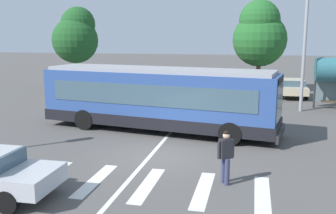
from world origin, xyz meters
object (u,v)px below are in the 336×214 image
at_px(parked_car_white, 185,84).
at_px(parked_car_charcoal, 255,85).
at_px(city_transit_bus, 158,99).
at_px(parked_car_silver, 125,81).
at_px(parked_car_red, 219,84).
at_px(pedestrian_crossing_street, 226,154).
at_px(parked_car_teal, 153,83).
at_px(twin_arm_street_lamp, 306,23).
at_px(background_tree_right, 260,34).
at_px(parked_car_champagne, 292,87).
at_px(background_tree_left, 76,36).

height_order(parked_car_white, parked_car_charcoal, same).
relative_size(city_transit_bus, parked_car_silver, 2.59).
relative_size(city_transit_bus, parked_car_red, 2.59).
height_order(pedestrian_crossing_street, parked_car_silver, pedestrian_crossing_street).
bearing_deg(parked_car_charcoal, parked_car_teal, -177.89).
bearing_deg(parked_car_teal, city_transit_bus, -73.98).
distance_m(parked_car_silver, twin_arm_street_lamp, 15.66).
bearing_deg(background_tree_right, parked_car_white, -160.98).
relative_size(parked_car_white, background_tree_right, 0.62).
xyz_separation_m(pedestrian_crossing_street, parked_car_teal, (-7.34, 18.69, -0.20)).
bearing_deg(background_tree_right, pedestrian_crossing_street, -92.98).
bearing_deg(pedestrian_crossing_street, parked_car_red, 95.80).
bearing_deg(parked_car_champagne, parked_car_red, 176.85).
distance_m(city_transit_bus, background_tree_right, 15.60).
bearing_deg(parked_car_champagne, parked_car_teal, 179.25).
relative_size(parked_car_red, background_tree_right, 0.62).
height_order(parked_car_charcoal, parked_car_champagne, same).
height_order(parked_car_teal, background_tree_right, background_tree_right).
bearing_deg(city_transit_bus, twin_arm_street_lamp, 42.17).
relative_size(parked_car_teal, background_tree_left, 0.66).
xyz_separation_m(pedestrian_crossing_street, background_tree_right, (1.08, 20.66, 3.73)).
xyz_separation_m(parked_car_teal, twin_arm_street_lamp, (10.98, -5.85, 4.52)).
xyz_separation_m(parked_car_white, twin_arm_street_lamp, (8.27, -5.85, 4.52)).
height_order(parked_car_red, parked_car_champagne, same).
height_order(parked_car_teal, parked_car_charcoal, same).
distance_m(parked_car_champagne, background_tree_left, 18.09).
distance_m(pedestrian_crossing_street, parked_car_red, 18.95).
bearing_deg(parked_car_charcoal, parked_car_white, -176.91).
xyz_separation_m(parked_car_white, background_tree_left, (-9.42, 0.09, 3.81)).
bearing_deg(city_transit_bus, parked_car_champagne, 59.23).
relative_size(pedestrian_crossing_street, twin_arm_street_lamp, 0.20).
bearing_deg(parked_car_red, parked_car_charcoal, 2.90).
bearing_deg(parked_car_champagne, twin_arm_street_lamp, -89.94).
relative_size(city_transit_bus, parked_car_charcoal, 2.57).
relative_size(pedestrian_crossing_street, background_tree_left, 0.25).
bearing_deg(pedestrian_crossing_street, background_tree_left, 126.78).
distance_m(parked_car_teal, twin_arm_street_lamp, 13.24).
distance_m(pedestrian_crossing_street, parked_car_charcoal, 19.01).
relative_size(parked_car_charcoal, parked_car_champagne, 1.02).
xyz_separation_m(pedestrian_crossing_street, parked_car_silver, (-9.93, 19.20, -0.20)).
bearing_deg(background_tree_right, parked_car_red, -148.85).
relative_size(parked_car_champagne, background_tree_right, 0.61).
relative_size(city_transit_bus, parked_car_teal, 2.57).
xyz_separation_m(pedestrian_crossing_street, parked_car_champagne, (3.64, 18.55, -0.20)).
bearing_deg(parked_car_red, background_tree_left, -179.69).
bearing_deg(parked_car_charcoal, background_tree_right, 82.82).
distance_m(pedestrian_crossing_street, parked_car_teal, 20.08).
height_order(parked_car_red, background_tree_left, background_tree_left).
distance_m(parked_car_champagne, background_tree_right, 5.15).
bearing_deg(background_tree_right, parked_car_silver, -172.42).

